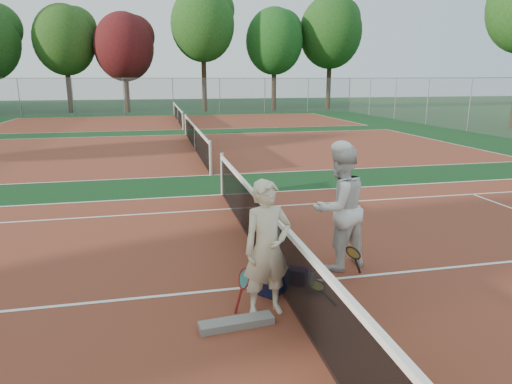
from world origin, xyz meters
TOP-DOWN VIEW (x-y plane):
  - ground at (0.00, 0.00)m, footprint 130.00×130.00m
  - court_main at (0.00, 0.00)m, footprint 23.77×10.97m
  - court_far_a at (0.00, 13.50)m, footprint 23.77×10.97m
  - court_far_b at (0.00, 27.00)m, footprint 23.77×10.97m
  - net_main at (0.00, 0.00)m, footprint 0.10×10.98m
  - net_far_a at (0.00, 13.50)m, footprint 0.10×10.98m
  - net_far_b at (0.00, 27.00)m, footprint 0.10×10.98m
  - fence_back at (0.00, 34.00)m, footprint 32.00×0.06m
  - player_a at (-0.35, -0.76)m, footprint 0.71×0.54m
  - player_b at (1.10, 0.44)m, footprint 1.15×1.03m
  - racket_red at (-0.62, -0.65)m, footprint 0.29×0.32m
  - racket_black_held at (1.16, -0.02)m, footprint 0.44×0.42m
  - racket_spare at (0.48, -0.35)m, footprint 0.41×0.64m
  - sports_bag_navy at (-0.13, -0.22)m, footprint 0.49×0.47m
  - sports_bag_purple at (0.28, -0.02)m, footprint 0.35×0.32m
  - net_cover_canvas at (-0.79, -1.02)m, footprint 0.93×0.30m
  - water_bottle at (0.40, -0.33)m, footprint 0.09×0.09m
  - tree_back_1 at (-8.87, 38.03)m, footprint 5.21×5.21m
  - tree_back_maroon at (-3.90, 37.22)m, footprint 5.13×5.13m
  - tree_back_3 at (2.98, 36.81)m, footprint 5.64×5.64m
  - tree_back_4 at (9.63, 37.09)m, footprint 5.29×5.29m
  - tree_back_5 at (15.37, 37.64)m, footprint 5.99×5.99m

SIDE VIEW (x-z plane):
  - ground at x=0.00m, z-range 0.00..0.00m
  - court_main at x=0.00m, z-range 0.00..0.01m
  - court_far_a at x=0.00m, z-range 0.00..0.01m
  - court_far_b at x=0.00m, z-range 0.00..0.01m
  - net_cover_canvas at x=-0.79m, z-range 0.00..0.10m
  - racket_spare at x=0.48m, z-range 0.00..0.14m
  - sports_bag_purple at x=0.28m, z-range 0.00..0.23m
  - water_bottle at x=0.40m, z-range 0.00..0.30m
  - sports_bag_navy at x=-0.13m, z-range 0.00..0.32m
  - racket_black_held at x=1.16m, z-range 0.00..0.52m
  - racket_red at x=-0.62m, z-range 0.00..0.58m
  - net_main at x=0.00m, z-range 0.00..1.02m
  - net_far_a at x=0.00m, z-range 0.00..1.02m
  - net_far_b at x=0.00m, z-range 0.00..1.02m
  - player_a at x=-0.35m, z-range 0.00..1.76m
  - player_b at x=1.10m, z-range 0.00..1.97m
  - fence_back at x=0.00m, z-range 0.00..3.00m
  - tree_back_maroon at x=-3.90m, z-range 1.33..9.93m
  - tree_back_1 at x=-8.87m, z-range 1.58..10.78m
  - tree_back_4 at x=9.63m, z-range 1.62..11.00m
  - tree_back_5 at x=15.37m, z-range 1.91..12.67m
  - tree_back_3 at x=2.98m, z-range 2.16..13.02m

